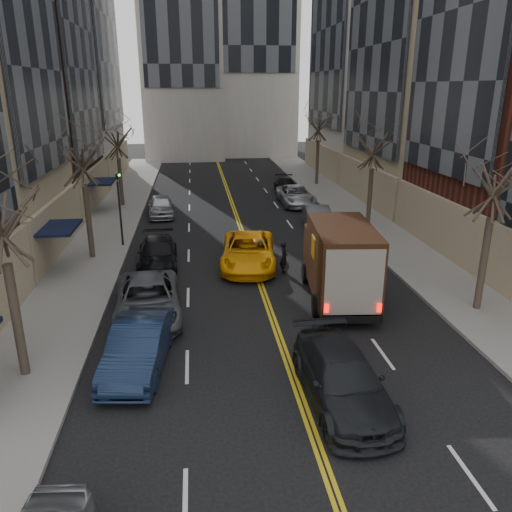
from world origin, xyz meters
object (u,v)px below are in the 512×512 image
at_px(ups_truck, 339,262).
at_px(taxi, 248,251).
at_px(observer_sedan, 342,379).
at_px(pedestrian, 284,257).

relative_size(ups_truck, taxi, 1.12).
bearing_deg(observer_sedan, ups_truck, 72.86).
xyz_separation_m(ups_truck, pedestrian, (-1.81, 3.66, -0.97)).
distance_m(ups_truck, observer_sedan, 7.84).
relative_size(ups_truck, pedestrian, 4.04).
xyz_separation_m(observer_sedan, taxi, (-1.50, 12.43, 0.05)).
bearing_deg(ups_truck, observer_sedan, -99.18).
distance_m(ups_truck, pedestrian, 4.19).
bearing_deg(ups_truck, pedestrian, 122.14).
bearing_deg(ups_truck, taxi, 131.27).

